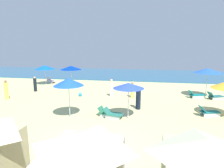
{
  "coord_description": "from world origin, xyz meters",
  "views": [
    {
      "loc": [
        2.27,
        -7.94,
        4.73
      ],
      "look_at": [
        -0.67,
        9.09,
        1.29
      ],
      "focal_mm": 31.55,
      "sensor_mm": 36.0,
      "label": 1
    }
  ],
  "objects_px": {
    "umbrella_0": "(71,68)",
    "beachgoer_4": "(132,90)",
    "lounge_chair_3_0": "(108,113)",
    "beachgoer_2": "(35,84)",
    "umbrella_3": "(129,86)",
    "beach_ball_0": "(80,94)",
    "lounge_chair_1_1": "(215,96)",
    "beachgoer_7": "(6,90)",
    "beachgoer_1": "(111,88)",
    "umbrella_5": "(45,67)",
    "lounge_chair_3_1": "(113,114)",
    "umbrella_4": "(69,82)",
    "beachgoer_6": "(138,99)",
    "lounge_chair_2_0": "(209,112)",
    "lounge_chair_1_0": "(196,95)",
    "umbrella_1": "(208,71)",
    "lounge_chair_5_0": "(51,81)"
  },
  "relations": [
    {
      "from": "beachgoer_1",
      "to": "beachgoer_7",
      "type": "bearing_deg",
      "value": -10.44
    },
    {
      "from": "lounge_chair_2_0",
      "to": "umbrella_5",
      "type": "distance_m",
      "value": 18.33
    },
    {
      "from": "beachgoer_6",
      "to": "lounge_chair_2_0",
      "type": "bearing_deg",
      "value": -49.52
    },
    {
      "from": "lounge_chair_1_1",
      "to": "lounge_chair_2_0",
      "type": "relative_size",
      "value": 1.04
    },
    {
      "from": "umbrella_1",
      "to": "beachgoer_6",
      "type": "distance_m",
      "value": 7.74
    },
    {
      "from": "lounge_chair_1_0",
      "to": "umbrella_3",
      "type": "xyz_separation_m",
      "value": [
        -5.68,
        -6.1,
        1.92
      ]
    },
    {
      "from": "beach_ball_0",
      "to": "lounge_chair_2_0",
      "type": "bearing_deg",
      "value": -18.97
    },
    {
      "from": "beachgoer_1",
      "to": "beachgoer_4",
      "type": "bearing_deg",
      "value": 149.32
    },
    {
      "from": "umbrella_0",
      "to": "beachgoer_4",
      "type": "relative_size",
      "value": 1.62
    },
    {
      "from": "beachgoer_4",
      "to": "beachgoer_7",
      "type": "height_order",
      "value": "beachgoer_7"
    },
    {
      "from": "lounge_chair_2_0",
      "to": "beachgoer_1",
      "type": "height_order",
      "value": "beachgoer_1"
    },
    {
      "from": "lounge_chair_1_1",
      "to": "beachgoer_2",
      "type": "height_order",
      "value": "beachgoer_2"
    },
    {
      "from": "umbrella_1",
      "to": "beachgoer_1",
      "type": "relative_size",
      "value": 1.63
    },
    {
      "from": "lounge_chair_3_0",
      "to": "beachgoer_2",
      "type": "height_order",
      "value": "beachgoer_2"
    },
    {
      "from": "lounge_chair_2_0",
      "to": "lounge_chair_3_0",
      "type": "height_order",
      "value": "lounge_chair_2_0"
    },
    {
      "from": "lounge_chair_1_1",
      "to": "beachgoer_1",
      "type": "xyz_separation_m",
      "value": [
        -9.23,
        -0.59,
        0.51
      ]
    },
    {
      "from": "lounge_chair_1_1",
      "to": "beachgoer_6",
      "type": "height_order",
      "value": "beachgoer_6"
    },
    {
      "from": "lounge_chair_3_1",
      "to": "beachgoer_1",
      "type": "xyz_separation_m",
      "value": [
        -1.05,
        5.51,
        0.5
      ]
    },
    {
      "from": "beachgoer_2",
      "to": "beachgoer_7",
      "type": "relative_size",
      "value": 0.9
    },
    {
      "from": "umbrella_0",
      "to": "lounge_chair_1_0",
      "type": "height_order",
      "value": "umbrella_0"
    },
    {
      "from": "beachgoer_6",
      "to": "beachgoer_7",
      "type": "bearing_deg",
      "value": 134.71
    },
    {
      "from": "lounge_chair_3_1",
      "to": "beachgoer_1",
      "type": "bearing_deg",
      "value": 24.34
    },
    {
      "from": "lounge_chair_2_0",
      "to": "umbrella_5",
      "type": "relative_size",
      "value": 0.63
    },
    {
      "from": "umbrella_3",
      "to": "beachgoer_4",
      "type": "bearing_deg",
      "value": 90.8
    },
    {
      "from": "beachgoer_2",
      "to": "beachgoer_7",
      "type": "xyz_separation_m",
      "value": [
        -0.83,
        -3.23,
        0.09
      ]
    },
    {
      "from": "lounge_chair_3_1",
      "to": "beachgoer_4",
      "type": "relative_size",
      "value": 0.91
    },
    {
      "from": "lounge_chair_1_0",
      "to": "beachgoer_2",
      "type": "relative_size",
      "value": 1.01
    },
    {
      "from": "beachgoer_4",
      "to": "beachgoer_7",
      "type": "bearing_deg",
      "value": 99.97
    },
    {
      "from": "umbrella_3",
      "to": "beach_ball_0",
      "type": "relative_size",
      "value": 6.82
    },
    {
      "from": "umbrella_4",
      "to": "beachgoer_1",
      "type": "xyz_separation_m",
      "value": [
        1.81,
        5.76,
        -1.61
      ]
    },
    {
      "from": "lounge_chair_1_1",
      "to": "beach_ball_0",
      "type": "height_order",
      "value": "lounge_chair_1_1"
    },
    {
      "from": "umbrella_5",
      "to": "lounge_chair_3_0",
      "type": "bearing_deg",
      "value": -44.63
    },
    {
      "from": "umbrella_0",
      "to": "lounge_chair_5_0",
      "type": "xyz_separation_m",
      "value": [
        -3.19,
        1.03,
        -1.86
      ]
    },
    {
      "from": "lounge_chair_1_0",
      "to": "beach_ball_0",
      "type": "bearing_deg",
      "value": 80.03
    },
    {
      "from": "lounge_chair_2_0",
      "to": "beachgoer_1",
      "type": "distance_m",
      "value": 8.42
    },
    {
      "from": "umbrella_3",
      "to": "beachgoer_4",
      "type": "height_order",
      "value": "umbrella_3"
    },
    {
      "from": "umbrella_3",
      "to": "beachgoer_1",
      "type": "height_order",
      "value": "umbrella_3"
    },
    {
      "from": "lounge_chair_1_1",
      "to": "lounge_chair_3_0",
      "type": "height_order",
      "value": "lounge_chair_1_1"
    },
    {
      "from": "beachgoer_7",
      "to": "beach_ball_0",
      "type": "height_order",
      "value": "beachgoer_7"
    },
    {
      "from": "lounge_chair_1_0",
      "to": "beach_ball_0",
      "type": "height_order",
      "value": "lounge_chair_1_0"
    },
    {
      "from": "lounge_chair_5_0",
      "to": "beachgoer_7",
      "type": "distance_m",
      "value": 8.0
    },
    {
      "from": "beachgoer_1",
      "to": "lounge_chair_1_1",
      "type": "bearing_deg",
      "value": 157.21
    },
    {
      "from": "umbrella_3",
      "to": "umbrella_5",
      "type": "xyz_separation_m",
      "value": [
        -10.92,
        9.56,
        -0.09
      ]
    },
    {
      "from": "beachgoer_1",
      "to": "beachgoer_2",
      "type": "distance_m",
      "value": 8.15
    },
    {
      "from": "lounge_chair_1_1",
      "to": "beachgoer_4",
      "type": "bearing_deg",
      "value": 70.0
    },
    {
      "from": "lounge_chair_1_1",
      "to": "beach_ball_0",
      "type": "distance_m",
      "value": 12.16
    },
    {
      "from": "lounge_chair_3_1",
      "to": "beachgoer_6",
      "type": "distance_m",
      "value": 2.73
    },
    {
      "from": "beachgoer_6",
      "to": "beach_ball_0",
      "type": "height_order",
      "value": "beachgoer_6"
    },
    {
      "from": "beachgoer_2",
      "to": "umbrella_3",
      "type": "bearing_deg",
      "value": -149.64
    },
    {
      "from": "beachgoer_7",
      "to": "lounge_chair_2_0",
      "type": "bearing_deg",
      "value": -63.51
    }
  ]
}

